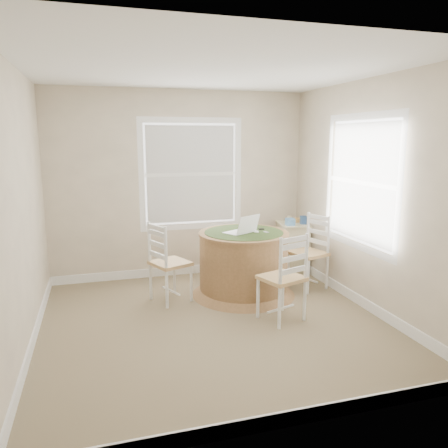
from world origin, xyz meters
name	(u,v)px	position (x,y,z in m)	size (l,w,h in m)	color
room	(225,200)	(0.17, 0.16, 1.30)	(3.64, 3.64, 2.64)	#7A6D4D
round_table	(243,261)	(0.59, 0.77, 0.44)	(1.30, 1.30, 0.81)	#906540
chair_left	(170,263)	(-0.33, 0.80, 0.47)	(0.42, 0.40, 0.95)	white
chair_near	(282,278)	(0.73, -0.10, 0.47)	(0.42, 0.40, 0.95)	white
chair_right	(308,253)	(1.48, 0.75, 0.47)	(0.42, 0.40, 0.95)	white
laptop	(242,230)	(0.55, 0.73, 0.84)	(0.45, 0.44, 0.24)	white
mouse	(256,232)	(0.73, 0.71, 0.81)	(0.06, 0.10, 0.03)	white
phone	(266,232)	(0.85, 0.68, 0.80)	(0.04, 0.09, 0.02)	#B7BABF
keys	(261,230)	(0.85, 0.83, 0.81)	(0.06, 0.05, 0.03)	black
corner_chest	(292,247)	(1.61, 1.52, 0.36)	(0.47, 0.59, 0.72)	beige
tissue_box	(290,222)	(1.52, 1.41, 0.77)	(0.12, 0.12, 0.10)	#619EDF
box_yellow	(296,220)	(1.69, 1.58, 0.75)	(0.15, 0.10, 0.06)	#EEAF54
box_blue	(303,220)	(1.72, 1.43, 0.78)	(0.08, 0.08, 0.12)	#2D5087
cup_cream	(290,219)	(1.61, 1.64, 0.76)	(0.07, 0.07, 0.09)	beige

